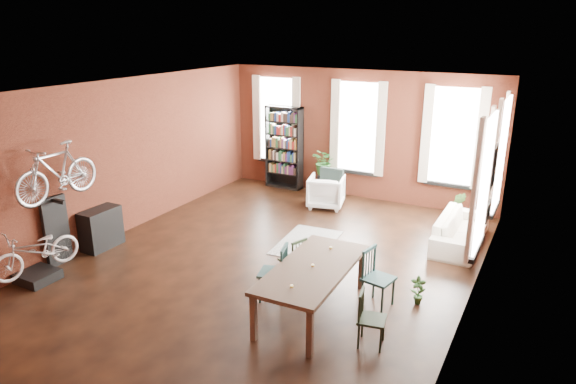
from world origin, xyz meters
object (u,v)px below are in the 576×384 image
Objects in this scene: bicycle_floor at (34,231)px; plant_stand at (324,185)px; bookshelf at (284,148)px; dining_chair_c at (372,319)px; console_table at (101,228)px; cream_sofa at (461,225)px; dining_chair_d at (379,279)px; white_armchair at (326,190)px; bike_trainer at (38,276)px; dining_chair_b at (293,259)px; dining_chair_a at (273,272)px; dining_table at (312,289)px.

plant_stand is at bearing 79.86° from bicycle_floor.
dining_chair_c is at bearing -52.10° from bookshelf.
console_table is 0.54× the size of bicycle_floor.
cream_sofa is at bearing -16.49° from dining_chair_c.
dining_chair_d is 0.63× the size of bicycle_floor.
dining_chair_c is 5.67m from white_armchair.
bookshelf reaches higher than plant_stand.
bike_trainer is at bearing -129.40° from bicycle_floor.
white_armchair reaches higher than plant_stand.
console_table is at bearing -62.46° from dining_chair_b.
dining_chair_b is 3.89m from white_armchair.
console_table is at bearing 105.17° from dining_chair_d.
bicycle_floor is at bearing 88.60° from dining_chair_c.
bike_trainer is (-3.89, -1.39, -0.38)m from dining_chair_a.
dining_chair_c is (1.82, -1.14, -0.00)m from dining_chair_b.
cream_sofa is 3.54× the size of bike_trainer.
dining_chair_d is 1.11× the size of white_armchair.
dining_chair_a is at bearing 89.19° from white_armchair.
plant_stand is at bearing 69.85° from bike_trainer.
bicycle_floor reaches higher than bike_trainer.
dining_chair_d is at bearing 106.18° from dining_chair_b.
dining_chair_d is 4.65m from white_armchair.
bookshelf is at bearing 80.12° from bike_trainer.
plant_stand is (1.24, -0.16, -0.81)m from bookshelf.
dining_chair_d is 5.80m from bike_trainer.
bicycle_floor is at bearing -99.60° from bookshelf.
dining_chair_a reaches higher than dining_chair_c.
bookshelf is at bearing 27.38° from dining_chair_c.
dining_table is 2.81× the size of console_table.
console_table is 5.64m from plant_stand.
cream_sofa is 7.90m from bicycle_floor.
bicycle_floor is (-2.79, -5.80, 0.49)m from white_armchair.
cream_sofa is (2.24, 3.66, -0.06)m from dining_chair_a.
console_table is at bearing 119.33° from cream_sofa.
bicycle_floor reaches higher than plant_stand.
bike_trainer is at bearing -86.12° from console_table.
cream_sofa is at bearing -1.99° from dining_chair_d.
bookshelf is at bearing 172.62° from plant_stand.
plant_stand is (-3.71, 1.54, -0.12)m from cream_sofa.
white_armchair is at bearing 178.67° from dining_chair_a.
white_armchair is at bearing -144.41° from dining_chair_b.
console_table is (-4.72, 0.22, 0.02)m from dining_table.
dining_chair_d is 1.17× the size of console_table.
white_armchair is at bearing -61.63° from plant_stand.
cream_sofa reaches higher than plant_stand.
cream_sofa is (0.69, 3.07, -0.06)m from dining_chair_d.
bookshelf is (-4.52, 5.81, 0.70)m from dining_chair_c.
dining_chair_a is 4.15m from bike_trainer.
bicycle_floor reaches higher than cream_sofa.
bicycle_floor is (0.14, -1.52, 0.52)m from console_table.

